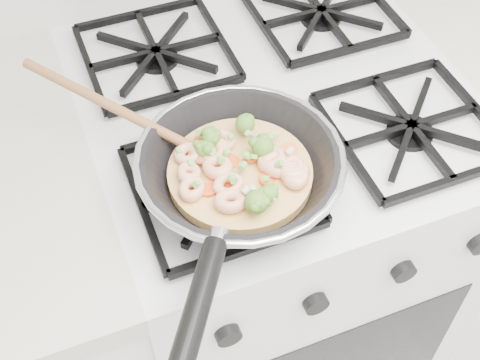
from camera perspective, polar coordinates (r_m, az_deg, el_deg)
name	(u,v)px	position (r m, az deg, el deg)	size (l,w,h in m)	color
stove	(267,250)	(1.37, 2.41, -6.16)	(0.60, 0.60, 0.92)	white
skillet	(238,170)	(0.86, -0.18, 0.85)	(0.37, 0.51, 0.10)	black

